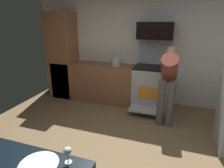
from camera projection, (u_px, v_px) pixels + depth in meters
ground_plane at (106, 157)px, 2.93m from camera, size 5.20×4.80×0.02m
wall_back at (141, 47)px, 4.59m from camera, size 5.20×0.12×2.60m
lower_cabinet_run at (100, 82)px, 4.83m from camera, size 2.40×0.60×0.90m
cabinet_column at (63, 56)px, 4.94m from camera, size 0.60×0.60×2.10m
oven_range at (151, 86)px, 4.41m from camera, size 0.76×0.99×1.53m
microwave at (155, 31)px, 4.10m from camera, size 0.74×0.38×0.35m
person_cook at (168, 80)px, 3.64m from camera, size 0.31×0.66×1.45m
mixing_bowl_small at (39, 168)px, 1.41m from camera, size 0.29×0.29×0.08m
wine_glass_near at (67, 152)px, 1.50m from camera, size 0.07×0.07×0.14m
stock_pot at (116, 62)px, 4.52m from camera, size 0.23×0.23×0.19m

